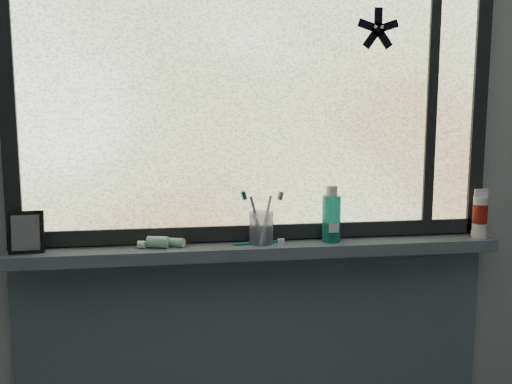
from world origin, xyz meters
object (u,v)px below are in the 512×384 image
Objects in this scene: vanity_mirror at (26,232)px; cream_tube at (480,212)px; mouthwash_bottle at (331,214)px; toothbrush_cup at (261,228)px.

cream_tube is (1.50, -0.01, 0.02)m from vanity_mirror.
vanity_mirror is 0.84× the size of mouthwash_bottle.
vanity_mirror is at bearing -179.64° from mouthwash_bottle.
mouthwash_bottle reaches higher than vanity_mirror.
cream_tube is (0.52, -0.02, -0.00)m from mouthwash_bottle.
mouthwash_bottle is 1.29× the size of cream_tube.
vanity_mirror is 0.97m from mouthwash_bottle.
vanity_mirror is 0.74m from toothbrush_cup.
toothbrush_cup is 0.24m from mouthwash_bottle.
vanity_mirror is 1.25× the size of toothbrush_cup.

